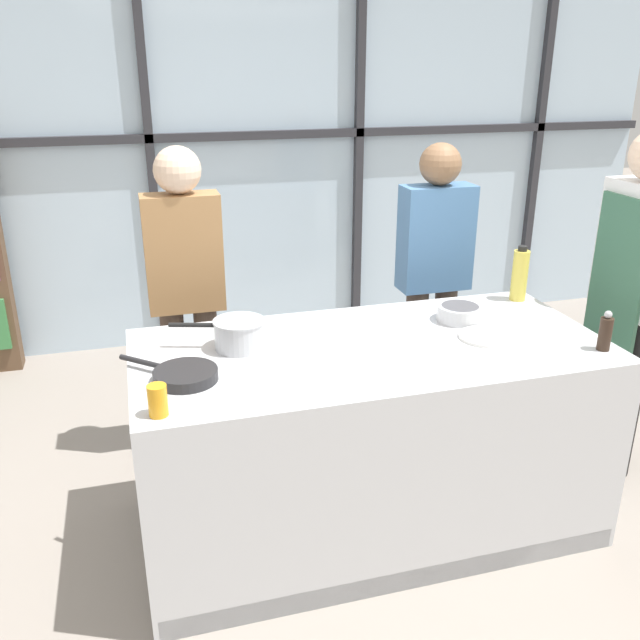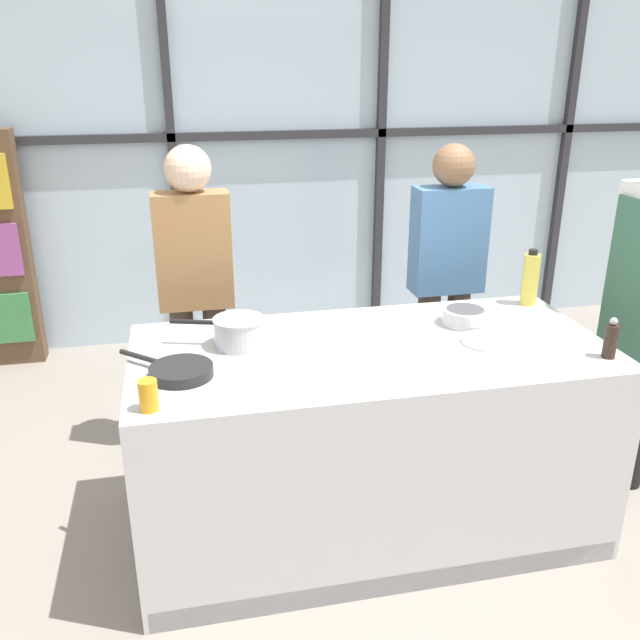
% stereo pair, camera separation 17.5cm
% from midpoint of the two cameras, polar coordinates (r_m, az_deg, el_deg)
% --- Properties ---
extents(ground_plane, '(18.00, 18.00, 0.00)m').
position_cam_midpoint_polar(ground_plane, '(3.37, 2.37, -16.55)').
color(ground_plane, gray).
extents(back_window_wall, '(6.40, 0.10, 2.80)m').
position_cam_midpoint_polar(back_window_wall, '(5.13, -6.29, 13.75)').
color(back_window_wall, silver).
rests_on(back_window_wall, ground_plane).
extents(demo_island, '(2.03, 0.95, 0.91)m').
position_cam_midpoint_polar(demo_island, '(3.11, 2.49, -9.92)').
color(demo_island, silver).
rests_on(demo_island, ground_plane).
extents(chef, '(0.25, 0.42, 1.77)m').
position_cam_midpoint_polar(chef, '(3.63, 23.59, 2.71)').
color(chef, black).
rests_on(chef, ground_plane).
extents(spectator_far_left, '(0.39, 0.23, 1.67)m').
position_cam_midpoint_polar(spectator_far_left, '(3.59, -12.61, 2.98)').
color(spectator_far_left, '#47382D').
rests_on(spectator_far_left, ground_plane).
extents(spectator_center_left, '(0.40, 0.23, 1.64)m').
position_cam_midpoint_polar(spectator_center_left, '(3.92, 8.30, 4.38)').
color(spectator_center_left, '#47382D').
rests_on(spectator_center_left, ground_plane).
extents(frying_pan, '(0.37, 0.35, 0.04)m').
position_cam_midpoint_polar(frying_pan, '(2.65, -13.24, -4.50)').
color(frying_pan, '#232326').
rests_on(frying_pan, demo_island).
extents(saucepan, '(0.40, 0.22, 0.13)m').
position_cam_midpoint_polar(saucepan, '(2.88, -8.60, -1.13)').
color(saucepan, silver).
rests_on(saucepan, demo_island).
extents(white_plate, '(0.23, 0.23, 0.01)m').
position_cam_midpoint_polar(white_plate, '(3.04, 12.16, -1.40)').
color(white_plate, white).
rests_on(white_plate, demo_island).
extents(mixing_bowl, '(0.21, 0.21, 0.07)m').
position_cam_midpoint_polar(mixing_bowl, '(3.21, 10.16, 0.61)').
color(mixing_bowl, silver).
rests_on(mixing_bowl, demo_island).
extents(oil_bottle, '(0.08, 0.08, 0.28)m').
position_cam_midpoint_polar(oil_bottle, '(3.52, 15.11, 3.68)').
color(oil_bottle, '#E0CC4C').
rests_on(oil_bottle, demo_island).
extents(pepper_grinder, '(0.05, 0.05, 0.17)m').
position_cam_midpoint_polar(pepper_grinder, '(3.03, 21.39, -1.01)').
color(pepper_grinder, '#332319').
rests_on(pepper_grinder, demo_island).
extents(juice_glass_near, '(0.07, 0.07, 0.11)m').
position_cam_midpoint_polar(juice_glass_near, '(2.41, -15.56, -6.58)').
color(juice_glass_near, orange).
rests_on(juice_glass_near, demo_island).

